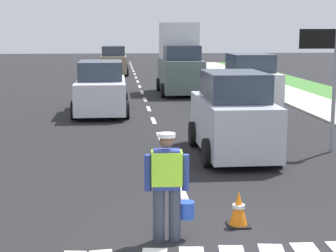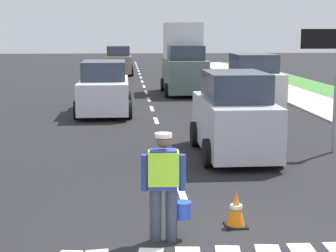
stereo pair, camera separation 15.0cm
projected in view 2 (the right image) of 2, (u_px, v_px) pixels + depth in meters
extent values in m
plane|color=black|center=(146.00, 92.00, 28.52)|extent=(96.00, 96.00, 0.00)
cube|color=silver|center=(183.00, 196.00, 10.55)|extent=(0.14, 1.40, 0.01)
cube|color=silver|center=(170.00, 160.00, 13.50)|extent=(0.14, 1.40, 0.01)
cube|color=silver|center=(162.00, 137.00, 16.44)|extent=(0.14, 1.40, 0.01)
cube|color=silver|center=(156.00, 121.00, 19.39)|extent=(0.14, 1.40, 0.01)
cube|color=silver|center=(152.00, 109.00, 22.33)|extent=(0.14, 1.40, 0.01)
cube|color=silver|center=(149.00, 100.00, 25.28)|extent=(0.14, 1.40, 0.01)
cube|color=silver|center=(146.00, 92.00, 28.23)|extent=(0.14, 1.40, 0.01)
cube|color=silver|center=(144.00, 86.00, 31.17)|extent=(0.14, 1.40, 0.01)
cube|color=silver|center=(142.00, 82.00, 34.12)|extent=(0.14, 1.40, 0.01)
cube|color=silver|center=(141.00, 77.00, 37.06)|extent=(0.14, 1.40, 0.01)
cube|color=silver|center=(140.00, 74.00, 40.01)|extent=(0.14, 1.40, 0.01)
cube|color=silver|center=(138.00, 71.00, 42.95)|extent=(0.14, 1.40, 0.01)
cube|color=silver|center=(138.00, 68.00, 45.90)|extent=(0.14, 1.40, 0.01)
cube|color=silver|center=(137.00, 66.00, 48.85)|extent=(0.14, 1.40, 0.01)
cube|color=silver|center=(136.00, 64.00, 51.79)|extent=(0.14, 1.40, 0.01)
cube|color=silver|center=(135.00, 62.00, 54.74)|extent=(0.14, 1.40, 0.01)
cylinder|color=#383D4C|center=(156.00, 215.00, 8.28)|extent=(0.18, 0.18, 0.82)
cylinder|color=#383D4C|center=(171.00, 215.00, 8.29)|extent=(0.18, 0.18, 0.82)
cube|color=navy|center=(163.00, 169.00, 8.16)|extent=(0.41, 0.26, 0.60)
cube|color=#A5EA33|center=(163.00, 168.00, 8.16)|extent=(0.47, 0.30, 0.51)
cylinder|color=navy|center=(145.00, 173.00, 8.17)|extent=(0.11, 0.11, 0.55)
cylinder|color=navy|center=(182.00, 172.00, 8.18)|extent=(0.11, 0.11, 0.55)
sphere|color=brown|center=(163.00, 140.00, 8.09)|extent=(0.22, 0.22, 0.22)
cylinder|color=silver|center=(163.00, 135.00, 8.07)|extent=(0.26, 0.26, 0.06)
cylinder|color=#2347B7|center=(183.00, 210.00, 8.39)|extent=(0.26, 0.26, 0.26)
cylinder|color=gray|center=(336.00, 92.00, 14.14)|extent=(0.10, 0.10, 3.20)
cube|color=white|center=(323.00, 39.00, 13.91)|extent=(1.10, 0.05, 0.44)
cube|color=black|center=(323.00, 39.00, 13.89)|extent=(1.16, 0.04, 0.50)
cube|color=black|center=(236.00, 225.00, 8.96)|extent=(0.36, 0.36, 0.03)
cone|color=orange|center=(236.00, 208.00, 8.91)|extent=(0.30, 0.30, 0.56)
cylinder|color=white|center=(236.00, 207.00, 8.90)|extent=(0.20, 0.20, 0.06)
cube|color=slate|center=(184.00, 75.00, 27.43)|extent=(1.90, 4.60, 1.56)
cube|color=#2D3847|center=(186.00, 53.00, 26.44)|extent=(1.67, 1.61, 0.70)
cube|color=silver|center=(183.00, 41.00, 27.93)|extent=(1.81, 2.53, 1.80)
cylinder|color=black|center=(163.00, 84.00, 28.86)|extent=(0.22, 0.68, 0.68)
cylinder|color=black|center=(199.00, 84.00, 29.01)|extent=(0.22, 0.68, 0.68)
cylinder|color=black|center=(167.00, 90.00, 26.06)|extent=(0.22, 0.68, 0.68)
cylinder|color=black|center=(207.00, 90.00, 26.21)|extent=(0.22, 0.68, 0.68)
cube|color=silver|center=(252.00, 88.00, 21.95)|extent=(1.79, 3.84, 1.36)
cube|color=#2D3847|center=(253.00, 63.00, 21.68)|extent=(1.57, 2.11, 0.70)
cylinder|color=black|center=(224.00, 98.00, 23.14)|extent=(0.22, 0.68, 0.68)
cylinder|color=black|center=(266.00, 98.00, 23.28)|extent=(0.22, 0.68, 0.68)
cylinder|color=black|center=(235.00, 106.00, 20.80)|extent=(0.22, 0.68, 0.68)
cylinder|color=black|center=(282.00, 105.00, 20.94)|extent=(0.22, 0.68, 0.68)
cube|color=gray|center=(119.00, 64.00, 39.09)|extent=(1.81, 3.84, 1.18)
cube|color=#2D3847|center=(118.00, 51.00, 39.03)|extent=(1.59, 2.11, 0.70)
cylinder|color=black|center=(132.00, 71.00, 38.07)|extent=(0.22, 0.68, 0.68)
cylinder|color=black|center=(105.00, 71.00, 37.93)|extent=(0.22, 0.68, 0.68)
cylinder|color=black|center=(131.00, 69.00, 40.41)|extent=(0.22, 0.68, 0.68)
cylinder|color=black|center=(106.00, 69.00, 40.27)|extent=(0.22, 0.68, 0.68)
cube|color=silver|center=(234.00, 124.00, 13.94)|extent=(1.63, 3.88, 1.26)
cube|color=#2D3847|center=(235.00, 86.00, 13.68)|extent=(1.43, 2.14, 0.70)
cylinder|color=black|center=(195.00, 134.00, 15.14)|extent=(0.22, 0.68, 0.68)
cylinder|color=black|center=(254.00, 133.00, 15.27)|extent=(0.22, 0.68, 0.68)
cylinder|color=black|center=(208.00, 153.00, 12.77)|extent=(0.22, 0.68, 0.68)
cylinder|color=black|center=(278.00, 152.00, 12.90)|extent=(0.22, 0.68, 0.68)
cube|color=silver|center=(104.00, 94.00, 20.98)|extent=(1.83, 4.38, 1.13)
cube|color=#2D3847|center=(104.00, 70.00, 20.93)|extent=(1.61, 2.41, 0.70)
cylinder|color=black|center=(129.00, 109.00, 19.79)|extent=(0.22, 0.68, 0.68)
cylinder|color=black|center=(77.00, 110.00, 19.64)|extent=(0.22, 0.68, 0.68)
cylinder|color=black|center=(128.00, 100.00, 22.45)|extent=(0.22, 0.68, 0.68)
cylinder|color=black|center=(83.00, 100.00, 22.31)|extent=(0.22, 0.68, 0.68)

